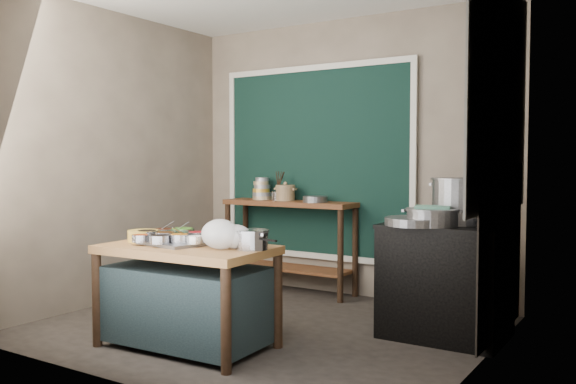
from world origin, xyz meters
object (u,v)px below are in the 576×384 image
Objects in this scene: utensil_cup at (279,196)px; ceramic_crock at (285,194)px; stove_block at (445,282)px; saucepan at (252,240)px; steamer at (432,217)px; back_counter at (289,246)px; stock_pot at (460,201)px; condiment_tray at (174,242)px; prep_table at (187,296)px; yellow_basin at (143,236)px.

ceramic_crock is at bearing -5.61° from utensil_cup.
stove_block is 1.59m from saucepan.
steamer is at bearing -103.20° from stove_block.
stock_pot reaches higher than back_counter.
utensil_cup reaches higher than condiment_tray.
steamer reaches higher than stove_block.
yellow_basin is at bearing -179.82° from prep_table.
stove_block is at bearing 37.17° from condiment_tray.
stock_pot is at bearing 37.33° from condiment_tray.
saucepan is at bearing -130.72° from stove_block.
prep_table is 1.91m from steamer.
stove_block is 2.11m from condiment_tray.
condiment_tray is at bearing -157.91° from saucepan.
utensil_cup reaches higher than saucepan.
steamer is at bearing -115.96° from stock_pot.
prep_table is 1.39× the size of stove_block.
yellow_basin is at bearing -157.85° from saucepan.
condiment_tray is 2.02m from ceramic_crock.
utensil_cup is at bearing 100.59° from condiment_tray.
steamer reaches higher than condiment_tray.
stock_pot reaches higher than ceramic_crock.
prep_table is 0.60m from yellow_basin.
ceramic_crock is (-1.95, 0.73, 0.60)m from stove_block.
utensil_cup is (-0.37, 1.99, 0.24)m from condiment_tray.
utensil_cup is (-0.52, 2.01, 0.62)m from prep_table.
ceramic_crock is at bearing 162.07° from stock_pot.
steamer is (1.99, -0.93, -0.05)m from utensil_cup.
utensil_cup reaches higher than steamer.
saucepan is 2.17m from utensil_cup.
yellow_basin is 2.04m from utensil_cup.
condiment_tray is at bearing 7.94° from yellow_basin.
steamer is at bearing 33.43° from condiment_tray.
ceramic_crock reaches higher than prep_table.
prep_table is at bearing -79.15° from back_counter.
condiment_tray is 3.40× the size of utensil_cup.
saucepan is at bearing -131.30° from stock_pot.
steamer is (1.89, 1.10, 0.15)m from yellow_basin.
back_counter is 6.29× the size of yellow_basin.
prep_table is 0.86× the size of back_counter.
condiment_tray is 1.94m from steamer.
yellow_basin is at bearing -149.74° from steamer.
stove_block is 3.90× the size of yellow_basin.
stove_block is 0.56m from steamer.
prep_table is 2.34× the size of condiment_tray.
steamer is (1.90, -0.92, -0.08)m from ceramic_crock.
stock_pot reaches higher than stove_block.
back_counter is 0.54m from utensil_cup.
yellow_basin is (-1.94, -1.30, 0.37)m from stove_block.
back_counter is 2.13m from saucepan.
utensil_cup reaches higher than stove_block.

